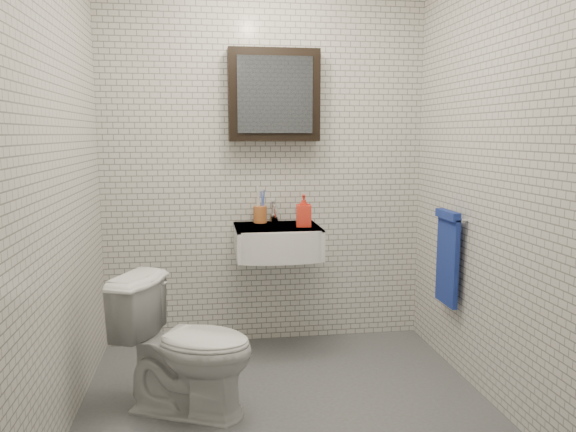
{
  "coord_description": "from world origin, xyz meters",
  "views": [
    {
      "loc": [
        -0.42,
        -2.82,
        1.45
      ],
      "look_at": [
        0.07,
        0.45,
        0.96
      ],
      "focal_mm": 35.0,
      "sensor_mm": 36.0,
      "label": 1
    }
  ],
  "objects": [
    {
      "name": "ground",
      "position": [
        0.0,
        0.0,
        0.01
      ],
      "size": [
        2.2,
        2.0,
        0.01
      ],
      "primitive_type": "cube",
      "color": "#4B4F53",
      "rests_on": "ground"
    },
    {
      "name": "room_shell",
      "position": [
        0.0,
        0.0,
        1.47
      ],
      "size": [
        2.22,
        2.02,
        2.51
      ],
      "color": "silver",
      "rests_on": "ground"
    },
    {
      "name": "washbasin",
      "position": [
        0.05,
        0.73,
        0.76
      ],
      "size": [
        0.55,
        0.5,
        0.2
      ],
      "color": "white",
      "rests_on": "room_shell"
    },
    {
      "name": "faucet",
      "position": [
        0.05,
        0.93,
        0.92
      ],
      "size": [
        0.06,
        0.2,
        0.15
      ],
      "color": "silver",
      "rests_on": "washbasin"
    },
    {
      "name": "mirror_cabinet",
      "position": [
        0.05,
        0.93,
        1.7
      ],
      "size": [
        0.6,
        0.15,
        0.6
      ],
      "color": "black",
      "rests_on": "room_shell"
    },
    {
      "name": "towel_rail",
      "position": [
        1.04,
        0.35,
        0.72
      ],
      "size": [
        0.09,
        0.3,
        0.58
      ],
      "color": "silver",
      "rests_on": "room_shell"
    },
    {
      "name": "toothbrush_cup",
      "position": [
        -0.04,
        0.94,
        0.91
      ],
      "size": [
        0.09,
        0.09,
        0.25
      ],
      "rotation": [
        0.0,
        0.0,
        -0.02
      ],
      "color": "#B9622E",
      "rests_on": "washbasin"
    },
    {
      "name": "soap_bottle",
      "position": [
        0.22,
        0.74,
        0.96
      ],
      "size": [
        0.11,
        0.11,
        0.21
      ],
      "primitive_type": "imported",
      "rotation": [
        0.0,
        0.0,
        -0.13
      ],
      "color": "orange",
      "rests_on": "washbasin"
    },
    {
      "name": "toilet",
      "position": [
        -0.53,
        0.01,
        0.36
      ],
      "size": [
        0.81,
        0.65,
        0.72
      ],
      "primitive_type": "imported",
      "rotation": [
        0.0,
        0.0,
        1.15
      ],
      "color": "white",
      "rests_on": "ground"
    }
  ]
}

